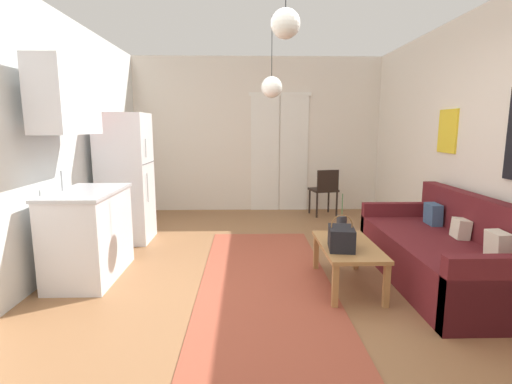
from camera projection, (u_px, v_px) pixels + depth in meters
name	position (u px, v px, depth m)	size (l,w,h in m)	color
ground_plane	(269.00, 300.00, 3.51)	(4.97, 7.90, 0.10)	#8E603D
wall_back	(258.00, 136.00, 6.92)	(4.57, 0.13, 2.73)	silver
wall_left	(4.00, 145.00, 3.22)	(0.12, 7.50, 2.73)	silver
area_rug	(265.00, 282.00, 3.76)	(1.26, 3.42, 0.01)	#9E4733
couch	(445.00, 255.00, 3.75)	(0.89, 2.05, 0.86)	#5B191E
coffee_table	(348.00, 250.00, 3.63)	(0.51, 0.97, 0.42)	#A87542
bamboo_vase	(341.00, 227.00, 3.78)	(0.10, 0.10, 0.45)	#2D2D33
handbag	(341.00, 238.00, 3.47)	(0.26, 0.34, 0.32)	black
refrigerator	(126.00, 178.00, 5.05)	(0.64, 0.61, 1.69)	white
kitchen_counter	(83.00, 197.00, 3.79)	(0.59, 1.04, 2.13)	silver
accent_chair	(325.00, 189.00, 6.54)	(0.49, 0.48, 0.80)	black
pendant_lamp_near	(285.00, 23.00, 2.60)	(0.20, 0.20, 0.63)	black
pendant_lamp_far	(272.00, 87.00, 4.38)	(0.24, 0.24, 0.89)	black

